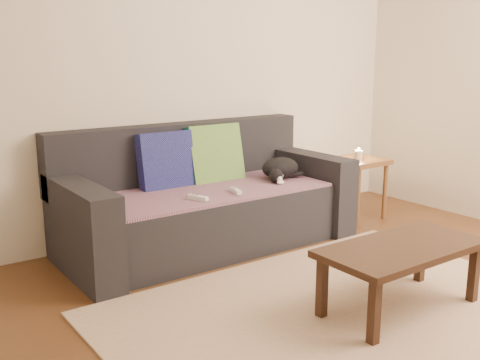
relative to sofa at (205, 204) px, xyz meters
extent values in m
plane|color=brown|center=(0.00, -1.57, -0.31)|extent=(4.50, 4.50, 0.00)
cube|color=beige|center=(0.00, 0.43, 0.99)|extent=(4.50, 0.04, 2.60)
cube|color=#232328|center=(0.00, -0.07, -0.10)|extent=(1.70, 0.78, 0.42)
cube|color=#232328|center=(0.00, 0.33, 0.34)|extent=(2.10, 0.18, 0.45)
cube|color=#232328|center=(-0.95, -0.07, -0.01)|extent=(0.20, 0.90, 0.60)
cube|color=#232328|center=(0.95, -0.07, -0.01)|extent=(0.20, 0.90, 0.60)
cube|color=#3B2444|center=(0.00, -0.09, 0.12)|extent=(1.66, 0.74, 0.02)
cube|color=#101346|center=(-0.22, 0.17, 0.32)|extent=(0.41, 0.16, 0.42)
cube|color=#0C524E|center=(0.20, 0.17, 0.32)|extent=(0.45, 0.21, 0.46)
ellipsoid|color=black|center=(0.63, -0.10, 0.21)|extent=(0.32, 0.25, 0.16)
sphere|color=black|center=(0.50, -0.21, 0.19)|extent=(0.11, 0.11, 0.11)
sphere|color=white|center=(0.50, -0.25, 0.17)|extent=(0.05, 0.05, 0.04)
ellipsoid|color=black|center=(0.75, -0.17, 0.16)|extent=(0.13, 0.05, 0.04)
cube|color=white|center=(-0.24, -0.30, 0.15)|extent=(0.09, 0.15, 0.03)
cube|color=white|center=(0.07, -0.29, 0.15)|extent=(0.07, 0.15, 0.03)
cube|color=brown|center=(1.44, -0.16, 0.19)|extent=(0.41, 0.41, 0.04)
cylinder|color=brown|center=(1.27, -0.32, -0.07)|extent=(0.04, 0.04, 0.47)
cylinder|color=brown|center=(1.60, -0.32, -0.07)|extent=(0.04, 0.04, 0.47)
cylinder|color=brown|center=(1.27, 0.01, -0.07)|extent=(0.04, 0.04, 0.47)
cylinder|color=brown|center=(1.60, 0.01, -0.07)|extent=(0.04, 0.04, 0.47)
cylinder|color=beige|center=(1.44, -0.16, 0.24)|extent=(0.06, 0.06, 0.07)
sphere|color=#FFBF59|center=(1.44, -0.16, 0.29)|extent=(0.02, 0.02, 0.02)
cube|color=tan|center=(0.00, -1.42, -0.30)|extent=(2.50, 1.80, 0.01)
cube|color=#321E13|center=(0.28, -1.55, 0.05)|extent=(0.94, 0.47, 0.04)
cube|color=#321E13|center=(-0.13, -1.73, -0.14)|extent=(0.05, 0.05, 0.34)
cube|color=#321E13|center=(0.69, -1.73, -0.14)|extent=(0.05, 0.05, 0.34)
cube|color=#321E13|center=(-0.13, -1.37, -0.14)|extent=(0.05, 0.05, 0.34)
cube|color=#321E13|center=(0.69, -1.37, -0.14)|extent=(0.05, 0.05, 0.34)
camera|label=1|loc=(-2.10, -3.36, 1.06)|focal=42.00mm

